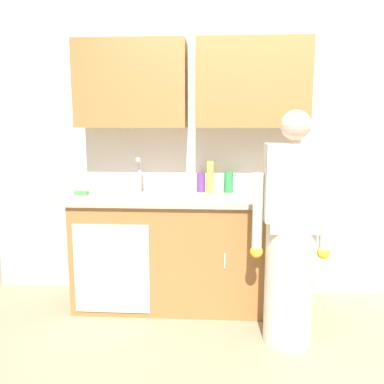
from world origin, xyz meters
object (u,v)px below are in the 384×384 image
(sink, at_px, (141,197))
(bottle_water_short, at_px, (229,182))
(bottle_dish_liquid, at_px, (210,177))
(cup_by_sink, at_px, (305,197))
(bottle_soap, at_px, (287,183))
(bottle_cleaner_spray, at_px, (201,182))
(knife_on_counter, at_px, (211,198))
(sponge, at_px, (81,193))
(person_at_sink, at_px, (291,247))

(sink, height_order, bottle_water_short, sink)
(bottle_dish_liquid, height_order, cup_by_sink, bottle_dish_liquid)
(sink, relative_size, bottle_soap, 3.02)
(bottle_soap, bearing_deg, bottle_cleaner_spray, 179.31)
(bottle_soap, xyz_separation_m, knife_on_counter, (-0.65, -0.31, -0.08))
(sink, distance_m, sponge, 0.52)
(person_at_sink, bearing_deg, sink, 153.45)
(person_at_sink, bearing_deg, bottle_dish_liquid, 126.85)
(person_at_sink, xyz_separation_m, knife_on_counter, (-0.55, 0.48, 0.25))
(bottle_dish_liquid, bearing_deg, bottle_cleaner_spray, 156.89)
(bottle_water_short, bearing_deg, bottle_soap, 1.06)
(sink, xyz_separation_m, sponge, (-0.52, 0.01, 0.03))
(cup_by_sink, bearing_deg, bottle_soap, 98.26)
(sponge, bearing_deg, sink, -0.81)
(sink, xyz_separation_m, bottle_soap, (1.23, 0.22, 0.10))
(bottle_dish_liquid, distance_m, knife_on_counter, 0.31)
(bottle_dish_liquid, xyz_separation_m, knife_on_counter, (0.02, -0.28, -0.13))
(bottle_soap, bearing_deg, knife_on_counter, -154.38)
(sink, distance_m, person_at_sink, 1.30)
(bottle_soap, relative_size, cup_by_sink, 2.00)
(sink, distance_m, knife_on_counter, 0.60)
(bottle_water_short, height_order, cup_by_sink, bottle_water_short)
(person_at_sink, bearing_deg, sponge, 160.78)
(cup_by_sink, bearing_deg, bottle_cleaner_spray, 151.15)
(bottle_cleaner_spray, bearing_deg, sink, -155.21)
(person_at_sink, bearing_deg, cup_by_sink, 65.76)
(bottle_soap, xyz_separation_m, cup_by_sink, (0.06, -0.44, -0.04))
(cup_by_sink, relative_size, knife_on_counter, 0.35)
(bottle_cleaner_spray, xyz_separation_m, cup_by_sink, (0.81, -0.45, -0.04))
(bottle_cleaner_spray, height_order, knife_on_counter, bottle_cleaner_spray)
(bottle_cleaner_spray, relative_size, knife_on_counter, 0.69)
(knife_on_counter, xyz_separation_m, sponge, (-1.10, 0.10, 0.01))
(bottle_water_short, distance_m, bottle_dish_liquid, 0.17)
(person_at_sink, height_order, bottle_soap, person_at_sink)
(bottle_water_short, xyz_separation_m, knife_on_counter, (-0.15, -0.30, -0.09))
(bottle_dish_liquid, height_order, sponge, bottle_dish_liquid)
(sink, distance_m, bottle_dish_liquid, 0.62)
(person_at_sink, height_order, knife_on_counter, person_at_sink)
(bottle_soap, bearing_deg, bottle_dish_liquid, -177.73)
(bottle_soap, xyz_separation_m, bottle_dish_liquid, (-0.66, -0.03, 0.05))
(bottle_water_short, bearing_deg, bottle_cleaner_spray, 175.73)
(sink, bearing_deg, sponge, 179.19)
(bottle_cleaner_spray, relative_size, sponge, 1.51)
(bottle_cleaner_spray, distance_m, bottle_dish_liquid, 0.10)
(bottle_cleaner_spray, xyz_separation_m, sponge, (-1.00, -0.22, -0.07))
(sink, xyz_separation_m, cup_by_sink, (1.30, -0.22, 0.06))
(sink, relative_size, sponge, 4.55)
(bottle_cleaner_spray, bearing_deg, bottle_water_short, -4.27)
(bottle_soap, relative_size, sponge, 1.51)
(sink, relative_size, person_at_sink, 0.31)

